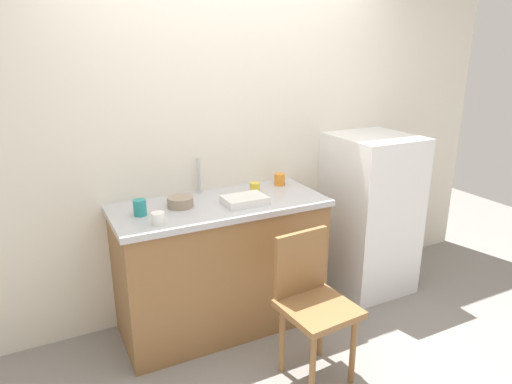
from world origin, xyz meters
TOP-DOWN VIEW (x-y plane):
  - ground_plane at (0.00, 0.00)m, footprint 8.00×8.00m
  - back_wall at (0.00, 1.00)m, footprint 4.80×0.10m
  - cabinet_base at (-0.22, 0.65)m, footprint 1.39×0.60m
  - countertop at (-0.22, 0.65)m, footprint 1.43×0.64m
  - faucet at (-0.27, 0.90)m, footprint 0.02×0.02m
  - refrigerator at (1.08, 0.64)m, footprint 0.60×0.63m
  - chair at (0.06, -0.07)m, footprint 0.43×0.43m
  - dish_tray at (-0.08, 0.55)m, footprint 0.28×0.20m
  - terracotta_bowl at (-0.48, 0.68)m, footprint 0.17×0.17m
  - cup_white at (-0.69, 0.45)m, footprint 0.08×0.08m
  - cup_teal at (-0.75, 0.64)m, footprint 0.08×0.08m
  - cup_orange at (0.34, 0.81)m, footprint 0.08×0.08m
  - cup_yellow at (0.09, 0.73)m, footprint 0.07×0.07m

SIDE VIEW (x-z plane):
  - ground_plane at x=0.00m, z-range 0.00..0.00m
  - cabinet_base at x=-0.22m, z-range 0.00..0.89m
  - chair at x=0.06m, z-range 0.05..0.94m
  - refrigerator at x=1.08m, z-range 0.00..1.28m
  - countertop at x=-0.22m, z-range 0.89..0.93m
  - dish_tray at x=-0.08m, z-range 0.93..0.98m
  - terracotta_bowl at x=-0.48m, z-range 0.93..1.00m
  - cup_white at x=-0.69m, z-range 0.93..1.00m
  - cup_yellow at x=0.09m, z-range 0.93..1.00m
  - cup_orange at x=0.34m, z-range 0.93..1.02m
  - cup_teal at x=-0.75m, z-range 0.93..1.03m
  - faucet at x=-0.27m, z-range 0.93..1.19m
  - back_wall at x=0.00m, z-range 0.00..2.52m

